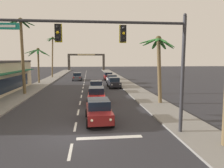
{
  "coord_description": "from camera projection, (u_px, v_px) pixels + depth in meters",
  "views": [
    {
      "loc": [
        1.01,
        -12.56,
        4.75
      ],
      "look_at": [
        3.3,
        8.0,
        2.2
      ],
      "focal_mm": 33.12,
      "sensor_mm": 36.0,
      "label": 1
    }
  ],
  "objects": [
    {
      "name": "lane_markings",
      "position": [
        86.0,
        89.0,
        32.9
      ],
      "size": [
        4.28,
        88.52,
        0.01
      ],
      "color": "silver",
      "rests_on": "ground"
    },
    {
      "name": "sedan_oncoming_far",
      "position": [
        77.0,
        76.0,
        45.33
      ],
      "size": [
        1.99,
        4.47,
        1.68
      ],
      "color": "#4C515B",
      "rests_on": "ground"
    },
    {
      "name": "sedan_parked_mid_kerb",
      "position": [
        108.0,
        76.0,
        46.27
      ],
      "size": [
        1.95,
        4.45,
        1.68
      ],
      "color": "maroon",
      "rests_on": "ground"
    },
    {
      "name": "sedan_parked_far_kerb",
      "position": [
        112.0,
        79.0,
        39.33
      ],
      "size": [
        1.97,
        4.46,
        1.68
      ],
      "color": "silver",
      "rests_on": "ground"
    },
    {
      "name": "ground_plane",
      "position": [
        74.0,
        135.0,
        12.86
      ],
      "size": [
        220.0,
        220.0,
        0.0
      ],
      "primitive_type": "plane",
      "color": "#2D2D33"
    },
    {
      "name": "palm_left_third",
      "position": [
        38.0,
        56.0,
        38.88
      ],
      "size": [
        4.69,
        4.8,
        6.75
      ],
      "color": "brown",
      "rests_on": "ground"
    },
    {
      "name": "palm_right_second",
      "position": [
        159.0,
        55.0,
        21.13
      ],
      "size": [
        3.68,
        3.72,
        7.06
      ],
      "color": "brown",
      "rests_on": "ground"
    },
    {
      "name": "sedan_fifth_in_queue",
      "position": [
        96.0,
        87.0,
        28.87
      ],
      "size": [
        2.1,
        4.51,
        1.68
      ],
      "color": "silver",
      "rests_on": "ground"
    },
    {
      "name": "traffic_signal_mast",
      "position": [
        126.0,
        47.0,
        12.14
      ],
      "size": [
        11.76,
        0.41,
        7.44
      ],
      "color": "#2D2D33",
      "rests_on": "ground"
    },
    {
      "name": "sedan_lead_at_stop_bar",
      "position": [
        99.0,
        110.0,
        15.62
      ],
      "size": [
        2.06,
        4.49,
        1.68
      ],
      "color": "maroon",
      "rests_on": "ground"
    },
    {
      "name": "sedan_parked_nearest_kerb",
      "position": [
        114.0,
        82.0,
        34.05
      ],
      "size": [
        2.04,
        4.49,
        1.68
      ],
      "color": "black",
      "rests_on": "ground"
    },
    {
      "name": "sedan_third_in_queue",
      "position": [
        96.0,
        95.0,
        22.24
      ],
      "size": [
        2.05,
        4.49,
        1.68
      ],
      "color": "red",
      "rests_on": "ground"
    },
    {
      "name": "sidewalk_left",
      "position": [
        32.0,
        89.0,
        31.72
      ],
      "size": [
        3.2,
        110.0,
        0.14
      ],
      "primitive_type": "cube",
      "color": "gray",
      "rests_on": "ground"
    },
    {
      "name": "town_gateway_arch",
      "position": [
        86.0,
        60.0,
        83.95
      ],
      "size": [
        14.93,
        0.9,
        6.66
      ],
      "color": "#423D38",
      "rests_on": "ground"
    },
    {
      "name": "sidewalk_right",
      "position": [
        131.0,
        88.0,
        33.43
      ],
      "size": [
        3.2,
        110.0,
        0.14
      ],
      "primitive_type": "cube",
      "color": "gray",
      "rests_on": "ground"
    },
    {
      "name": "palm_left_second",
      "position": [
        22.0,
        45.0,
        26.57
      ],
      "size": [
        3.53,
        3.41,
        9.91
      ],
      "color": "brown",
      "rests_on": "ground"
    },
    {
      "name": "palm_left_farthest",
      "position": [
        52.0,
        49.0,
        50.92
      ],
      "size": [
        3.03,
        3.25,
        10.1
      ],
      "color": "brown",
      "rests_on": "ground"
    }
  ]
}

